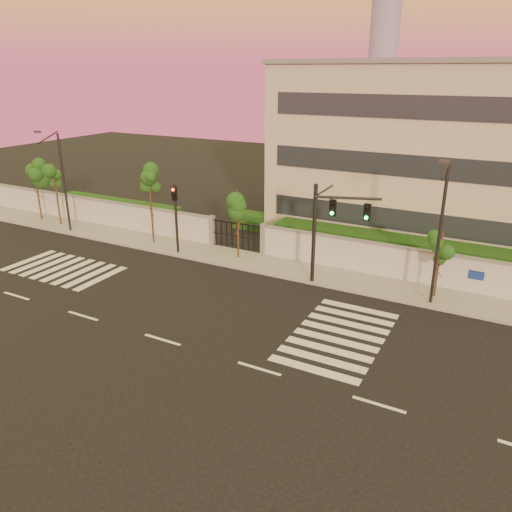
{
  "coord_description": "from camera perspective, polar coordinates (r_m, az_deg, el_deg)",
  "views": [
    {
      "loc": [
        13.2,
        -15.63,
        11.6
      ],
      "look_at": [
        1.65,
        6.0,
        2.41
      ],
      "focal_mm": 35.0,
      "sensor_mm": 36.0,
      "label": 1
    }
  ],
  "objects": [
    {
      "name": "streetlight_west",
      "position": [
        39.45,
        -21.32,
        8.29
      ],
      "size": [
        0.46,
        1.85,
        7.7
      ],
      "color": "black",
      "rests_on": "ground"
    },
    {
      "name": "streetlight_east",
      "position": [
        26.27,
        20.27,
        2.96
      ],
      "size": [
        0.47,
        1.89,
        7.84
      ],
      "color": "black",
      "rests_on": "ground"
    },
    {
      "name": "street_tree_e",
      "position": [
        27.7,
        20.38,
        0.67
      ],
      "size": [
        1.35,
        1.07,
        3.79
      ],
      "color": "#382314",
      "rests_on": "ground"
    },
    {
      "name": "hedge_row",
      "position": [
        34.4,
        6.17,
        2.16
      ],
      "size": [
        41.0,
        4.25,
        1.8
      ],
      "color": "#163911",
      "rests_on": "ground"
    },
    {
      "name": "street_tree_d",
      "position": [
        31.45,
        -2.05,
        5.38
      ],
      "size": [
        1.48,
        1.17,
        4.59
      ],
      "color": "#382314",
      "rests_on": "ground"
    },
    {
      "name": "perimeter_wall",
      "position": [
        32.34,
        2.6,
        1.52
      ],
      "size": [
        60.0,
        0.36,
        2.2
      ],
      "color": "#AEB0B5",
      "rests_on": "ground"
    },
    {
      "name": "sidewalk",
      "position": [
        31.46,
        1.22,
        -0.95
      ],
      "size": [
        60.0,
        3.0,
        0.15
      ],
      "primitive_type": "cube",
      "color": "gray",
      "rests_on": "ground"
    },
    {
      "name": "institutional_building",
      "position": [
        38.24,
        21.93,
        10.91
      ],
      "size": [
        24.4,
        12.4,
        12.25
      ],
      "color": "#B9B59C",
      "rests_on": "ground"
    },
    {
      "name": "road_markings",
      "position": [
        27.0,
        -8.35,
        -5.12
      ],
      "size": [
        57.0,
        7.62,
        0.02
      ],
      "color": "silver",
      "rests_on": "ground"
    },
    {
      "name": "street_tree_c",
      "position": [
        34.91,
        -12.02,
        7.68
      ],
      "size": [
        1.44,
        1.15,
        5.57
      ],
      "color": "#382314",
      "rests_on": "ground"
    },
    {
      "name": "traffic_signal_main",
      "position": [
        27.56,
        8.1,
        3.64
      ],
      "size": [
        3.61,
        1.3,
        5.82
      ],
      "rotation": [
        0.0,
        0.0,
        0.33
      ],
      "color": "black",
      "rests_on": "ground"
    },
    {
      "name": "street_tree_b",
      "position": [
        41.55,
        -21.98,
        8.02
      ],
      "size": [
        1.55,
        1.24,
        4.95
      ],
      "color": "#382314",
      "rests_on": "ground"
    },
    {
      "name": "traffic_signal_secondary",
      "position": [
        32.93,
        -9.18,
        5.19
      ],
      "size": [
        0.37,
        0.35,
        4.77
      ],
      "rotation": [
        0.0,
        0.0,
        0.27
      ],
      "color": "black",
      "rests_on": "ground"
    },
    {
      "name": "ground",
      "position": [
        23.52,
        -10.63,
        -9.4
      ],
      "size": [
        120.0,
        120.0,
        0.0
      ],
      "primitive_type": "plane",
      "color": "black",
      "rests_on": "ground"
    },
    {
      "name": "street_tree_a",
      "position": [
        43.62,
        -23.87,
        8.22
      ],
      "size": [
        1.64,
        1.3,
        4.87
      ],
      "color": "#382314",
      "rests_on": "ground"
    }
  ]
}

